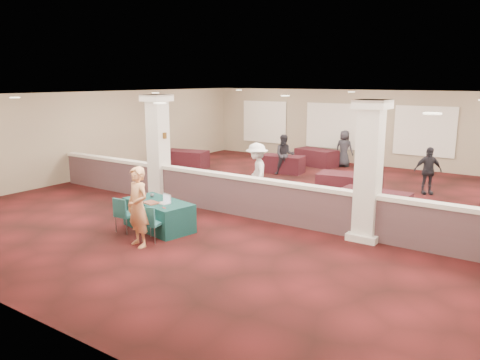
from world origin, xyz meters
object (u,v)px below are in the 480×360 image
Objects in this scene: far_table_front_center at (349,186)px; attendee_b at (257,172)px; attendee_c at (428,171)px; conf_chair_side at (123,212)px; woman at (138,207)px; far_table_front_right at (374,205)px; attendee_a at (285,155)px; far_table_back_center at (316,158)px; attendee_d at (344,149)px; near_table at (159,215)px; conf_chair_main at (150,221)px; far_table_back_left at (282,164)px; far_table_front_left at (186,159)px.

attendee_b reaches higher than far_table_front_center.
attendee_c is at bearing 47.22° from far_table_front_center.
conf_chair_side is 0.48× the size of woman.
attendee_a is at bearing 142.23° from far_table_front_right.
far_table_back_center is at bearing 149.08° from attendee_b.
attendee_d is (1.03, 0.50, 0.41)m from far_table_back_center.
near_table is 1.19× the size of attendee_d.
conf_chair_main reaches higher than far_table_back_left.
far_table_front_left is 4.07m from far_table_back_left.
conf_chair_side is 0.56× the size of attendee_d.
far_table_front_right is at bearing 67.50° from woman.
far_table_back_center is at bearing 117.97° from attendee_c.
far_table_front_right is 1.16× the size of attendee_d.
conf_chair_side reaches higher than far_table_front_center.
conf_chair_side is (-0.50, -0.68, 0.15)m from near_table.
attendee_d reaches higher than far_table_front_right.
woman reaches higher than far_table_front_center.
attendee_a is 3.24m from attendee_d.
far_table_front_left is 4.28m from attendee_a.
far_table_front_left is 0.94× the size of far_table_front_center.
conf_chair_side is 8.73m from far_table_back_left.
far_table_back_left is 5.66m from attendee_c.
far_table_front_left is at bearing 137.26° from woman.
far_table_front_center is 5.65m from far_table_back_center.
attendee_a is (-0.18, -2.50, 0.43)m from far_table_back_center.
far_table_front_left reaches higher than far_table_back_center.
far_table_back_left is 0.93× the size of attendee_b.
conf_chair_side is 8.49m from far_table_front_left.
attendee_a is at bearing 106.54° from near_table.
far_table_back_center reaches higher than far_table_back_left.
far_table_back_left is at bearing 139.75° from attendee_c.
attendee_c reaches higher than conf_chair_side.
woman is 1.16× the size of attendee_d.
attendee_b reaches higher than far_table_back_left.
far_table_front_right is 3.57m from attendee_b.
far_table_front_left is 1.00× the size of far_table_front_right.
near_table is 1.03× the size of woman.
conf_chair_main is 4.45m from attendee_b.
attendee_b is (0.08, 4.77, -0.00)m from woman.
attendee_a is (-3.45, 2.11, 0.39)m from far_table_front_center.
near_table is 3.71m from attendee_b.
far_table_back_center is at bearing 87.47° from conf_chair_side.
far_table_back_left is at bearing 112.15° from woman.
far_table_front_right is at bearing -133.31° from attendee_c.
attendee_b is 1.16× the size of attendee_d.
conf_chair_main is at bearing 100.38° from woman.
near_table is 8.83m from attendee_c.
attendee_d reaches higher than far_table_back_center.
far_table_front_center reaches higher than far_table_back_left.
woman is 4.77m from attendee_b.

